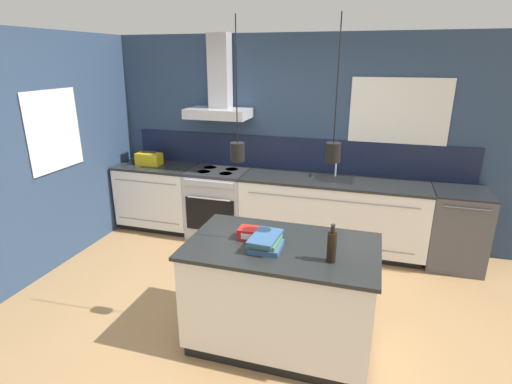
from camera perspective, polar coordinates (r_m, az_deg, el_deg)
ground_plane at (r=3.92m, az=-1.52°, el=-17.57°), size 16.00×16.00×0.00m
wall_back at (r=5.20m, az=4.72°, el=7.97°), size 5.60×2.33×2.60m
wall_left at (r=5.14m, az=-25.75°, el=5.49°), size 0.08×3.80×2.60m
counter_run_left at (r=5.79m, az=-13.70°, el=-0.54°), size 1.07×0.64×0.91m
counter_run_sink at (r=5.06m, az=10.71°, el=-3.15°), size 2.25×0.64×1.30m
oven_range at (r=5.40m, az=-5.34°, el=-1.56°), size 0.77×0.66×0.91m
dishwasher at (r=5.14m, az=26.70°, el=-4.66°), size 0.61×0.65×0.91m
kitchen_island at (r=3.42m, az=3.59°, el=-14.30°), size 1.52×0.91×0.91m
bottle_on_island at (r=2.94m, az=10.76°, el=-7.65°), size 0.07×0.07×0.29m
book_stack at (r=3.11m, az=1.36°, el=-7.16°), size 0.25×0.34×0.10m
red_supply_box at (r=3.27m, az=-0.76°, el=-5.94°), size 0.20×0.15×0.09m
yellow_toolbox at (r=5.69m, az=-15.04°, el=4.59°), size 0.34×0.18×0.19m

